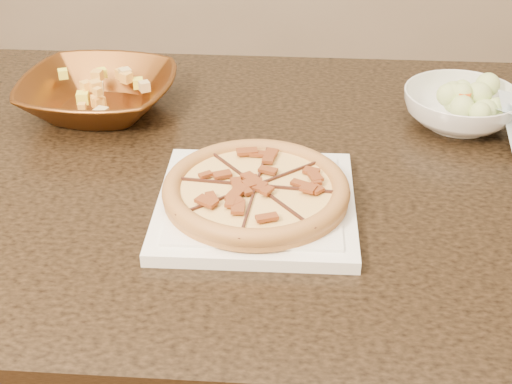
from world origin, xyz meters
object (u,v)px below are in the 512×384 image
(bronze_bowl, at_px, (99,95))
(salad_bowl, at_px, (460,108))
(dining_table, at_px, (211,217))
(pizza, at_px, (256,190))
(plate, at_px, (256,204))

(bronze_bowl, xyz_separation_m, salad_bowl, (0.62, 0.01, -0.00))
(bronze_bowl, relative_size, salad_bowl, 1.38)
(dining_table, distance_m, pizza, 0.20)
(bronze_bowl, bearing_deg, plate, -43.52)
(pizza, bearing_deg, dining_table, 124.16)
(plate, bearing_deg, pizza, 79.47)
(plate, height_order, salad_bowl, salad_bowl)
(salad_bowl, bearing_deg, bronze_bowl, -179.26)
(pizza, bearing_deg, bronze_bowl, 136.48)
(bronze_bowl, bearing_deg, pizza, -43.52)
(dining_table, height_order, pizza, pizza)
(dining_table, relative_size, pizza, 5.45)
(plate, height_order, pizza, pizza)
(pizza, xyz_separation_m, bronze_bowl, (-0.30, 0.29, -0.00))
(pizza, distance_m, bronze_bowl, 0.42)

